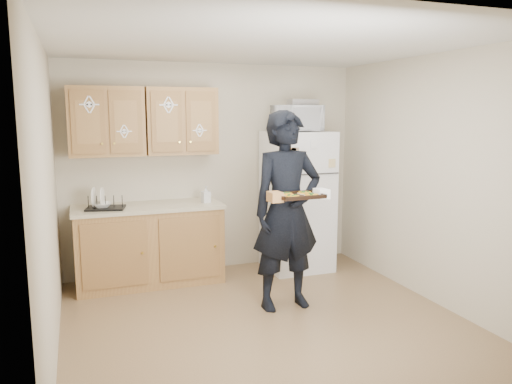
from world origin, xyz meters
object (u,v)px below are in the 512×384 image
Objects in this scene: baking_tray at (299,196)px; dish_rack at (105,202)px; person at (287,211)px; refrigerator at (297,201)px; microwave at (297,118)px.

dish_rack is at bearing 136.48° from baking_tray.
person is at bearing 84.76° from baking_tray.
refrigerator is 2.26m from dish_rack.
baking_tray is 2.16m from dish_rack.
refrigerator is at bearing 58.33° from person.
person is 1.98m from dish_rack.
dish_rack is at bearing -175.01° from microwave.
dish_rack is at bearing -179.75° from refrigerator.
person is 1.50m from microwave.
microwave is 1.42× the size of dish_rack.
dish_rack is (-2.22, 0.04, -0.88)m from microwave.
baking_tray is at bearing -114.11° from refrigerator.
refrigerator is 4.33× the size of dish_rack.
person reaches higher than dish_rack.
person is at bearing -112.58° from microwave.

